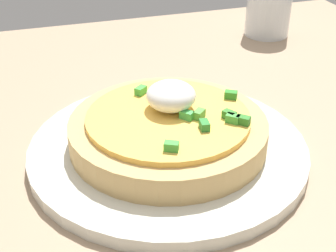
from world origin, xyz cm
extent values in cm
cube|color=tan|center=(0.00, 0.00, 1.71)|extent=(105.21, 68.19, 3.41)
cylinder|color=silver|center=(5.16, -9.67, 4.09)|extent=(28.22, 28.22, 1.36)
cylinder|color=tan|center=(5.16, -9.67, 6.12)|extent=(19.82, 19.82, 2.70)
cylinder|color=#F7BD4E|center=(5.16, -9.67, 7.76)|extent=(16.26, 16.26, 0.58)
ellipsoid|color=white|center=(5.84, -8.52, 9.48)|extent=(4.97, 4.97, 2.86)
cube|color=#2F8735|center=(7.59, -13.23, 8.45)|extent=(0.95, 1.37, 0.80)
cube|color=#32832C|center=(11.42, -13.50, 8.45)|extent=(1.47, 1.47, 0.80)
cube|color=#56A840|center=(7.87, -11.11, 8.45)|extent=(1.49, 1.45, 0.80)
cube|color=green|center=(6.60, -8.19, 8.45)|extent=(1.36, 1.51, 0.80)
cube|color=green|center=(3.55, -15.70, 8.45)|extent=(1.50, 1.30, 0.80)
cube|color=green|center=(6.66, -10.93, 8.45)|extent=(1.44, 1.49, 0.80)
cube|color=#37842D|center=(10.59, -12.16, 8.45)|extent=(1.34, 1.51, 0.80)
cube|color=#298D37|center=(4.95, -7.88, 8.45)|extent=(1.20, 1.48, 0.80)
cube|color=green|center=(6.30, -8.00, 8.45)|extent=(1.49, 1.44, 0.80)
cube|color=#2E8A2A|center=(12.48, -8.32, 8.45)|extent=(1.51, 1.36, 0.80)
cube|color=green|center=(3.78, -4.45, 8.45)|extent=(1.49, 1.44, 0.80)
cube|color=green|center=(10.62, -12.92, 8.45)|extent=(1.48, 1.46, 0.80)
cube|color=green|center=(6.66, -8.99, 8.45)|extent=(1.30, 1.50, 0.80)
cylinder|color=silver|center=(31.60, 19.23, 8.44)|extent=(7.21, 7.21, 10.07)
cylinder|color=orange|center=(31.60, 19.23, 6.88)|extent=(6.35, 6.35, 6.15)
camera|label=1|loc=(-7.19, -48.39, 31.12)|focal=50.82mm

